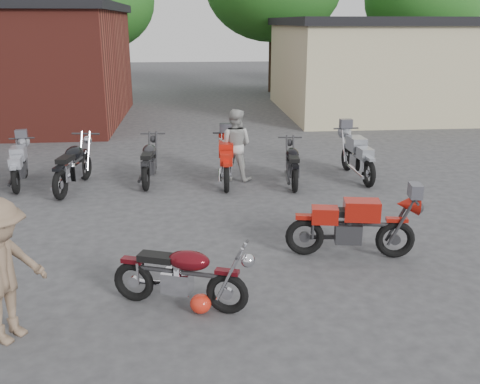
{
  "coord_description": "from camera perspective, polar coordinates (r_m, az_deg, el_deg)",
  "views": [
    {
      "loc": [
        -0.38,
        -6.85,
        3.61
      ],
      "look_at": [
        0.4,
        1.59,
        0.9
      ],
      "focal_mm": 40.0,
      "sensor_mm": 36.0,
      "label": 1
    }
  ],
  "objects": [
    {
      "name": "row_bike_5",
      "position": [
        12.41,
        5.62,
        3.23
      ],
      "size": [
        0.77,
        1.85,
        1.04
      ],
      "primitive_type": null,
      "rotation": [
        0.0,
        0.0,
        1.47
      ],
      "color": "black",
      "rests_on": "ground"
    },
    {
      "name": "tree_1",
      "position": [
        29.22,
        -15.1,
        17.32
      ],
      "size": [
        5.92,
        5.92,
        7.4
      ],
      "primitive_type": null,
      "color": "#175817",
      "rests_on": "ground"
    },
    {
      "name": "row_bike_3",
      "position": [
        12.67,
        -9.65,
        3.51
      ],
      "size": [
        0.74,
        1.94,
        1.11
      ],
      "primitive_type": null,
      "rotation": [
        0.0,
        0.0,
        1.51
      ],
      "color": "black",
      "rests_on": "ground"
    },
    {
      "name": "row_bike_1",
      "position": [
        13.23,
        -22.52,
        2.88
      ],
      "size": [
        0.86,
        1.89,
        1.05
      ],
      "primitive_type": null,
      "rotation": [
        0.0,
        0.0,
        1.72
      ],
      "color": "#989AA5",
      "rests_on": "ground"
    },
    {
      "name": "helmet",
      "position": [
        7.07,
        -4.21,
        -11.79
      ],
      "size": [
        0.37,
        0.37,
        0.26
      ],
      "primitive_type": "ellipsoid",
      "rotation": [
        0.0,
        0.0,
        0.4
      ],
      "color": "red",
      "rests_on": "ground"
    },
    {
      "name": "row_bike_4",
      "position": [
        12.4,
        -1.49,
        3.53
      ],
      "size": [
        0.76,
        2.0,
        1.14
      ],
      "primitive_type": null,
      "rotation": [
        0.0,
        0.0,
        1.51
      ],
      "color": "red",
      "rests_on": "ground"
    },
    {
      "name": "vintage_motorcycle",
      "position": [
        7.03,
        -6.25,
        -8.42
      ],
      "size": [
        1.89,
        1.17,
        1.04
      ],
      "primitive_type": null,
      "rotation": [
        0.0,
        0.0,
        -0.35
      ],
      "color": "#4D090F",
      "rests_on": "ground"
    },
    {
      "name": "person_light",
      "position": [
        12.6,
        -0.54,
        5.05
      ],
      "size": [
        1.0,
        0.91,
        1.69
      ],
      "primitive_type": "imported",
      "rotation": [
        0.0,
        0.0,
        2.74
      ],
      "color": "#ACABA7",
      "rests_on": "ground"
    },
    {
      "name": "ground",
      "position": [
        7.75,
        -1.91,
        -10.03
      ],
      "size": [
        90.0,
        90.0,
        0.0
      ],
      "primitive_type": "plane",
      "color": "#373739"
    },
    {
      "name": "stucco_building",
      "position": [
        23.66,
        17.18,
        12.45
      ],
      "size": [
        10.0,
        8.0,
        3.5
      ],
      "primitive_type": "cube",
      "color": "tan",
      "rests_on": "ground"
    },
    {
      "name": "sportbike",
      "position": [
        8.64,
        11.98,
        -3.26
      ],
      "size": [
        2.05,
        0.97,
        1.14
      ],
      "primitive_type": null,
      "rotation": [
        0.0,
        0.0,
        -0.17
      ],
      "color": "#AA180E",
      "rests_on": "ground"
    },
    {
      "name": "person_tan",
      "position": [
        6.76,
        -23.98,
        -7.76
      ],
      "size": [
        1.15,
        1.3,
        1.75
      ],
      "primitive_type": "imported",
      "rotation": [
        0.0,
        0.0,
        1.0
      ],
      "color": "#7A614B",
      "rests_on": "ground"
    },
    {
      "name": "row_bike_6",
      "position": [
        13.09,
        12.43,
        3.95
      ],
      "size": [
        0.77,
        2.06,
        1.17
      ],
      "primitive_type": null,
      "rotation": [
        0.0,
        0.0,
        1.62
      ],
      "color": "gray",
      "rests_on": "ground"
    },
    {
      "name": "row_bike_2",
      "position": [
        12.5,
        -17.39,
        3.0
      ],
      "size": [
        1.02,
        2.17,
        1.21
      ],
      "primitive_type": null,
      "rotation": [
        0.0,
        0.0,
        1.41
      ],
      "color": "black",
      "rests_on": "ground"
    },
    {
      "name": "tree_2",
      "position": [
        29.19,
        3.53,
        19.24
      ],
      "size": [
        7.04,
        7.04,
        8.8
      ],
      "primitive_type": null,
      "color": "#175817",
      "rests_on": "ground"
    },
    {
      "name": "tree_3",
      "position": [
        31.39,
        18.79,
        17.18
      ],
      "size": [
        6.08,
        6.08,
        7.6
      ],
      "primitive_type": null,
      "color": "#175817",
      "rests_on": "ground"
    }
  ]
}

